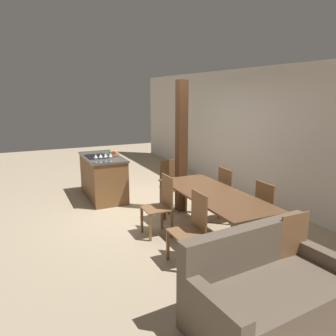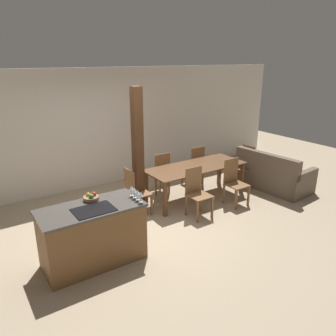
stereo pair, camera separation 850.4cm
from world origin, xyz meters
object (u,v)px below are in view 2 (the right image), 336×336
(dining_table, at_px, (196,170))
(dining_chair_head_end, at_px, (135,192))
(fruit_bowl, at_px, (91,197))
(wine_glass_far, at_px, (134,190))
(wine_glass_near, at_px, (141,194))
(dining_chair_near_right, at_px, (234,181))
(dining_chair_far_right, at_px, (195,165))
(couch, at_px, (273,176))
(timber_post, at_px, (138,152))
(wine_glass_end, at_px, (131,188))
(dining_chair_near_left, at_px, (197,192))
(dining_chair_far_left, at_px, (160,172))
(kitchen_island, at_px, (93,235))
(wine_glass_middle, at_px, (137,192))
(dining_chair_foot_end, at_px, (244,165))

(dining_table, xyz_separation_m, dining_chair_head_end, (-1.47, 0.00, -0.16))
(fruit_bowl, xyz_separation_m, dining_table, (2.61, 0.80, -0.31))
(wine_glass_far, bearing_deg, wine_glass_near, -90.00)
(wine_glass_near, distance_m, dining_chair_near_right, 2.68)
(dining_chair_near_right, xyz_separation_m, dining_chair_head_end, (-1.96, 0.65, 0.00))
(dining_chair_far_right, relative_size, couch, 0.56)
(wine_glass_near, bearing_deg, timber_post, 62.36)
(wine_glass_far, height_order, timber_post, timber_post)
(wine_glass_end, distance_m, dining_table, 2.32)
(timber_post, bearing_deg, wine_glass_far, -121.12)
(dining_table, bearing_deg, couch, -16.69)
(dining_chair_near_right, bearing_deg, dining_chair_near_left, 180.00)
(dining_chair_head_end, bearing_deg, couch, -99.49)
(dining_table, xyz_separation_m, dining_chair_far_left, (-0.49, 0.65, -0.16))
(kitchen_island, height_order, wine_glass_near, wine_glass_near)
(dining_table, relative_size, dining_chair_far_right, 2.31)
(wine_glass_end, bearing_deg, dining_chair_far_right, 33.16)
(dining_chair_far_right, distance_m, couch, 1.83)
(wine_glass_middle, bearing_deg, dining_chair_far_right, 36.03)
(wine_glass_near, distance_m, dining_chair_far_left, 2.55)
(dining_chair_far_left, height_order, dining_chair_foot_end, same)
(kitchen_island, height_order, dining_chair_near_left, dining_chair_near_left)
(wine_glass_near, relative_size, timber_post, 0.07)
(wine_glass_middle, height_order, dining_chair_head_end, wine_glass_middle)
(dining_chair_far_left, height_order, dining_chair_far_right, same)
(dining_table, height_order, dining_chair_head_end, dining_chair_head_end)
(wine_glass_end, distance_m, timber_post, 1.37)
(wine_glass_middle, bearing_deg, wine_glass_far, 90.00)
(kitchen_island, height_order, dining_chair_far_right, dining_chair_far_right)
(kitchen_island, xyz_separation_m, dining_chair_foot_end, (4.18, 1.01, 0.04))
(wine_glass_near, distance_m, dining_chair_near_left, 1.77)
(dining_chair_head_end, bearing_deg, wine_glass_end, 149.84)
(wine_glass_middle, bearing_deg, dining_chair_near_right, 12.06)
(kitchen_island, relative_size, wine_glass_near, 9.02)
(wine_glass_middle, distance_m, dining_chair_near_right, 2.66)
(wine_glass_end, bearing_deg, kitchen_island, -179.81)
(dining_chair_near_right, bearing_deg, wine_glass_end, -172.04)
(dining_chair_head_end, xyz_separation_m, couch, (3.32, -0.55, -0.19))
(dining_chair_foot_end, bearing_deg, wine_glass_end, -74.01)
(wine_glass_far, relative_size, dining_chair_near_right, 0.17)
(dining_chair_far_right, height_order, dining_chair_head_end, same)
(dining_chair_far_right, bearing_deg, wine_glass_near, 37.39)
(dining_table, distance_m, couch, 1.96)
(dining_chair_head_end, bearing_deg, wine_glass_middle, 153.90)
(wine_glass_end, relative_size, dining_chair_near_right, 0.17)
(dining_chair_near_left, height_order, timber_post, timber_post)
(wine_glass_middle, distance_m, dining_chair_near_left, 1.74)
(fruit_bowl, bearing_deg, wine_glass_middle, -35.46)
(fruit_bowl, xyz_separation_m, dining_chair_far_left, (2.12, 1.45, -0.46))
(wine_glass_near, bearing_deg, fruit_bowl, 138.66)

